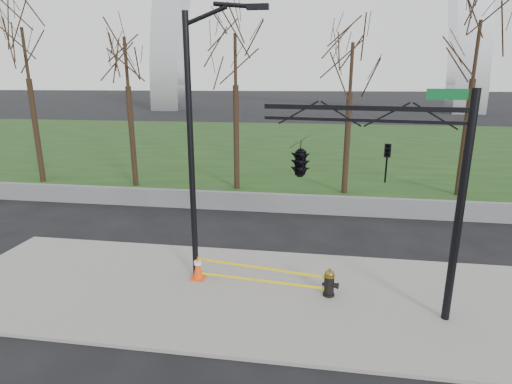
# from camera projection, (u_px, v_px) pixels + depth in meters

# --- Properties ---
(ground) EXTENTS (500.00, 500.00, 0.00)m
(ground) POSITION_uv_depth(u_px,v_px,m) (240.00, 293.00, 12.18)
(ground) COLOR black
(ground) RESTS_ON ground
(sidewalk) EXTENTS (18.00, 6.00, 0.10)m
(sidewalk) POSITION_uv_depth(u_px,v_px,m) (240.00, 292.00, 12.16)
(sidewalk) COLOR gray
(sidewalk) RESTS_ON ground
(grass_strip) EXTENTS (120.00, 40.00, 0.06)m
(grass_strip) POSITION_uv_depth(u_px,v_px,m) (297.00, 144.00, 40.77)
(grass_strip) COLOR #193412
(grass_strip) RESTS_ON ground
(guardrail) EXTENTS (60.00, 0.30, 0.90)m
(guardrail) POSITION_uv_depth(u_px,v_px,m) (271.00, 203.00, 19.68)
(guardrail) COLOR #59595B
(guardrail) RESTS_ON ground
(tree_row) EXTENTS (34.88, 4.00, 9.72)m
(tree_row) POSITION_uv_depth(u_px,v_px,m) (183.00, 104.00, 23.15)
(tree_row) COLOR black
(tree_row) RESTS_ON ground
(fire_hydrant) EXTENTS (0.53, 0.35, 0.85)m
(fire_hydrant) POSITION_uv_depth(u_px,v_px,m) (330.00, 283.00, 11.76)
(fire_hydrant) COLOR black
(fire_hydrant) RESTS_ON sidewalk
(traffic_cone) EXTENTS (0.43, 0.43, 0.78)m
(traffic_cone) POSITION_uv_depth(u_px,v_px,m) (198.00, 267.00, 12.76)
(traffic_cone) COLOR #F6410C
(traffic_cone) RESTS_ON sidewalk
(street_light) EXTENTS (2.39, 0.25, 8.21)m
(street_light) POSITION_uv_depth(u_px,v_px,m) (198.00, 132.00, 11.91)
(street_light) COLOR black
(street_light) RESTS_ON ground
(traffic_signal_mast) EXTENTS (5.04, 2.54, 6.00)m
(traffic_signal_mast) POSITION_uv_depth(u_px,v_px,m) (329.00, 160.00, 10.63)
(traffic_signal_mast) COLOR black
(traffic_signal_mast) RESTS_ON ground
(caution_tape) EXTENTS (4.22, 0.70, 0.44)m
(caution_tape) POSITION_uv_depth(u_px,v_px,m) (260.00, 274.00, 12.34)
(caution_tape) COLOR yellow
(caution_tape) RESTS_ON ground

